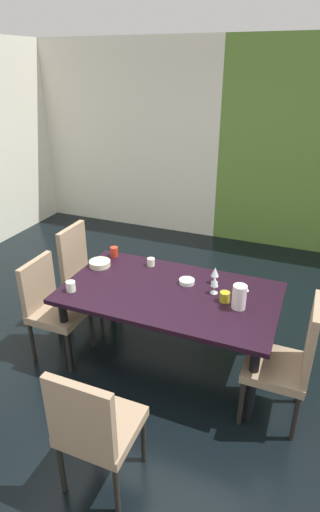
% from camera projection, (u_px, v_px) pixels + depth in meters
% --- Properties ---
extents(ground_plane, '(6.01, 5.93, 0.02)m').
position_uv_depth(ground_plane, '(135.00, 345.00, 3.84)').
color(ground_plane, black).
extents(back_panel_interior, '(3.00, 0.10, 2.79)m').
position_uv_depth(back_panel_interior, '(125.00, 138.00, 6.17)').
color(back_panel_interior, silver).
rests_on(back_panel_interior, ground_plane).
extents(dining_table, '(1.79, 1.02, 0.72)m').
position_uv_depth(dining_table, '(170.00, 299.00, 3.36)').
color(dining_table, black).
rests_on(dining_table, ground_plane).
extents(chair_left_far, '(0.44, 0.44, 1.02)m').
position_uv_depth(chair_left_far, '(84.00, 272.00, 3.98)').
color(chair_left_far, '#967D62').
rests_on(chair_left_far, ground_plane).
extents(chair_left_near, '(0.44, 0.44, 0.93)m').
position_uv_depth(chair_left_near, '(52.00, 304.00, 3.52)').
color(chair_left_near, '#967D62').
rests_on(chair_left_near, ground_plane).
extents(chair_head_near, '(0.44, 0.44, 0.95)m').
position_uv_depth(chair_head_near, '(94.00, 426.00, 2.33)').
color(chair_head_near, '#967D62').
rests_on(chair_head_near, ground_plane).
extents(chair_right_near, '(0.44, 0.44, 1.03)m').
position_uv_depth(chair_right_near, '(290.00, 358.00, 2.82)').
color(chair_right_near, '#967D62').
rests_on(chair_right_near, ground_plane).
extents(wine_glass_corner, '(0.06, 0.06, 0.16)m').
position_uv_depth(wine_glass_corner, '(215.00, 282.00, 3.25)').
color(wine_glass_corner, silver).
rests_on(wine_glass_corner, dining_table).
extents(wine_glass_right, '(0.07, 0.07, 0.15)m').
position_uv_depth(wine_glass_right, '(215.00, 272.00, 3.41)').
color(wine_glass_right, silver).
rests_on(wine_glass_right, dining_table).
extents(serving_bowl_west, '(0.20, 0.20, 0.05)m').
position_uv_depth(serving_bowl_west, '(100.00, 263.00, 3.73)').
color(serving_bowl_west, beige).
rests_on(serving_bowl_west, dining_table).
extents(serving_bowl_front, '(0.13, 0.13, 0.04)m').
position_uv_depth(serving_bowl_front, '(187.00, 281.00, 3.44)').
color(serving_bowl_front, white).
rests_on(serving_bowl_front, dining_table).
extents(cup_near_window, '(0.07, 0.07, 0.07)m').
position_uv_depth(cup_near_window, '(151.00, 262.00, 3.73)').
color(cup_near_window, white).
rests_on(cup_near_window, dining_table).
extents(cup_north, '(0.08, 0.08, 0.10)m').
position_uv_depth(cup_north, '(114.00, 252.00, 3.90)').
color(cup_north, red).
rests_on(cup_north, dining_table).
extents(cup_center, '(0.08, 0.08, 0.09)m').
position_uv_depth(cup_center, '(71.00, 286.00, 3.31)').
color(cup_center, white).
rests_on(cup_center, dining_table).
extents(cup_south, '(0.08, 0.08, 0.08)m').
position_uv_depth(cup_south, '(225.00, 297.00, 3.17)').
color(cup_south, '#A7971F').
rests_on(cup_south, dining_table).
extents(pitcher_left, '(0.12, 0.11, 0.20)m').
position_uv_depth(pitcher_left, '(239.00, 297.00, 3.06)').
color(pitcher_left, white).
rests_on(pitcher_left, dining_table).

